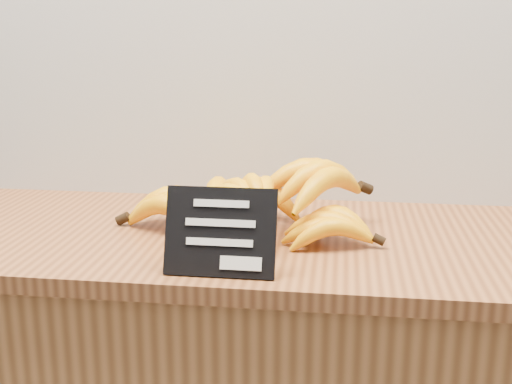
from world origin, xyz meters
The scene contains 3 objects.
counter_top centered at (0.15, 2.75, 0.92)m, with size 1.31×0.54×0.03m, color #98592F.
chalkboard_sign centered at (0.12, 2.54, 1.00)m, with size 0.17×0.01×0.14m, color black.
banana_pile centered at (0.15, 2.77, 0.98)m, with size 0.49×0.35×0.13m.
Camera 1 is at (0.30, 1.62, 1.30)m, focal length 45.00 mm.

